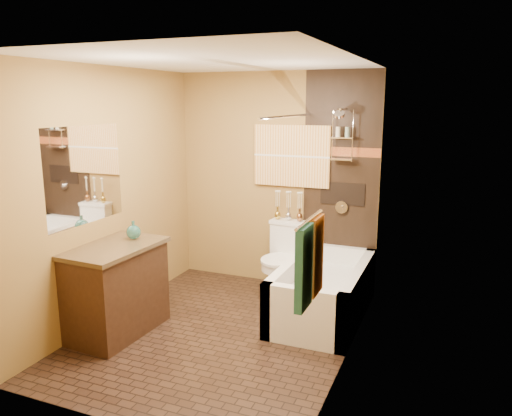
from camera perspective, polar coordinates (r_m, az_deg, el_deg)
The scene contains 23 objects.
floor at distance 4.92m, azimuth -4.04°, elevation -14.02°, with size 3.00×3.00×0.00m, color black.
wall_left at distance 5.15m, azimuth -16.32°, elevation 1.40°, with size 0.02×3.00×2.50m, color olive.
wall_right at distance 4.13m, azimuth 10.81°, elevation -0.92°, with size 0.02×3.00×2.50m, color olive.
wall_back at distance 5.87m, azimuth 2.27°, elevation 3.16°, with size 2.40×0.02×2.50m, color olive.
wall_front at distance 3.28m, azimuth -16.08°, elevation -4.60°, with size 2.40×0.02×2.50m, color olive.
ceiling at distance 4.43m, azimuth -4.55°, elevation 16.43°, with size 3.00×3.00×0.00m, color silver.
alcove_tile_back at distance 5.64m, azimuth 9.65°, elevation 2.63°, with size 0.85×0.01×2.50m, color black.
alcove_tile_right at distance 4.85m, azimuth 12.47°, elevation 0.96°, with size 0.01×1.50×2.50m, color black.
mosaic_band_back at distance 5.58m, azimuth 9.76°, elevation 6.36°, with size 0.85×0.01×0.10m, color maroon.
mosaic_band_right at distance 4.80m, azimuth 12.55°, elevation 5.31°, with size 0.01×1.50×0.10m, color maroon.
alcove_niche at distance 5.65m, azimuth 9.85°, elevation 1.60°, with size 0.50×0.01×0.25m, color black.
shower_fixtures at distance 5.48m, azimuth 9.80°, elevation 6.73°, with size 0.24×0.33×1.16m.
curtain_rod at distance 4.96m, azimuth 3.74°, elevation 10.43°, with size 0.03×0.03×1.55m, color silver.
towel_bar at distance 3.10m, azimuth 6.11°, elevation -1.33°, with size 0.02×0.02×0.55m, color silver.
towel_teal at distance 3.05m, azimuth 5.49°, elevation -6.81°, with size 0.05×0.22×0.52m, color #216370.
towel_rust at distance 3.29m, azimuth 6.81°, elevation -5.43°, with size 0.05×0.22×0.52m, color #915C1A.
sunset_painting at distance 5.74m, azimuth 4.09°, elevation 5.96°, with size 0.90×0.04×0.70m, color orange.
vanity_mirror at distance 4.84m, azimuth -18.95°, elevation 3.57°, with size 0.01×1.00×0.90m, color white.
bathtub at distance 5.22m, azimuth 7.69°, elevation -9.86°, with size 0.80×1.50×0.55m.
toilet at distance 5.73m, azimuth 3.08°, elevation -5.72°, with size 0.42×0.62×0.81m.
vanity at distance 4.94m, azimuth -15.75°, elevation -8.91°, with size 0.64×1.00×0.86m.
teal_bottle at distance 4.95m, azimuth -13.83°, elevation -2.47°, with size 0.14×0.14×0.22m, color #22675D, non-canonical shape.
bud_vases at distance 5.75m, azimuth 3.74°, elevation 0.34°, with size 0.34×0.07×0.33m.
Camera 1 is at (1.98, -3.95, 2.17)m, focal length 35.00 mm.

